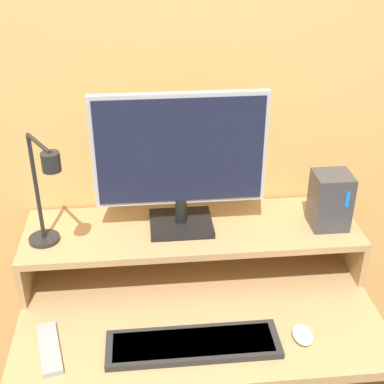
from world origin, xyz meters
name	(u,v)px	position (x,y,z in m)	size (l,w,h in m)	color
wall_back	(186,96)	(0.00, 0.68, 1.25)	(6.00, 0.05, 2.50)	#E5AD60
desk	(197,356)	(0.00, 0.32, 0.50)	(1.04, 0.64, 0.73)	tan
monitor_shelf	(192,234)	(0.00, 0.49, 0.86)	(1.04, 0.31, 0.16)	tan
monitor	(180,159)	(-0.03, 0.50, 1.12)	(0.51, 0.17, 0.43)	black
desk_lamp	(45,194)	(-0.41, 0.40, 1.07)	(0.14, 0.20, 0.35)	black
router_dock	(330,200)	(0.42, 0.46, 0.97)	(0.11, 0.11, 0.18)	#3D3D42
keyboard	(193,344)	(-0.03, 0.14, 0.74)	(0.47, 0.13, 0.02)	#282828
mouse	(303,335)	(0.27, 0.14, 0.74)	(0.06, 0.08, 0.03)	white
remote_control	(49,349)	(-0.41, 0.16, 0.74)	(0.09, 0.20, 0.02)	#99999E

